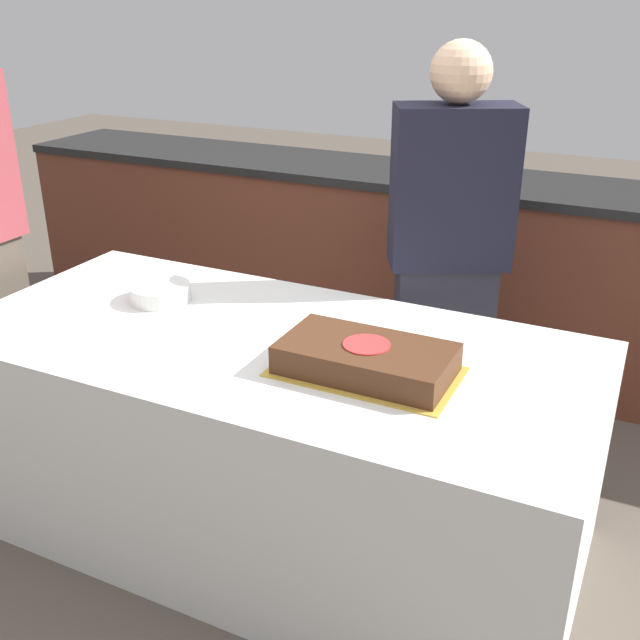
# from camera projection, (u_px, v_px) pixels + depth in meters

# --- Properties ---
(ground_plane) EXTENTS (14.00, 14.00, 0.00)m
(ground_plane) POSITION_uv_depth(u_px,v_px,m) (274.00, 527.00, 2.60)
(ground_plane) COLOR brown
(back_counter) EXTENTS (4.40, 0.58, 0.92)m
(back_counter) POSITION_uv_depth(u_px,v_px,m) (424.00, 266.00, 3.67)
(back_counter) COLOR #5B2D1E
(back_counter) RESTS_ON ground_plane
(dining_table) EXTENTS (2.00, 0.93, 0.72)m
(dining_table) POSITION_uv_depth(u_px,v_px,m) (272.00, 439.00, 2.45)
(dining_table) COLOR silver
(dining_table) RESTS_ON ground_plane
(cake) EXTENTS (0.52, 0.30, 0.09)m
(cake) POSITION_uv_depth(u_px,v_px,m) (366.00, 359.00, 2.09)
(cake) COLOR gold
(cake) RESTS_ON dining_table
(plate_stack) EXTENTS (0.21, 0.21, 0.06)m
(plate_stack) POSITION_uv_depth(u_px,v_px,m) (160.00, 293.00, 2.58)
(plate_stack) COLOR white
(plate_stack) RESTS_ON dining_table
(side_plate_near_cake) EXTENTS (0.17, 0.17, 0.00)m
(side_plate_near_cake) POSITION_uv_depth(u_px,v_px,m) (413.00, 337.00, 2.32)
(side_plate_near_cake) COLOR white
(side_plate_near_cake) RESTS_ON dining_table
(person_cutting_cake) EXTENTS (0.46, 0.37, 1.56)m
(person_cutting_cake) POSITION_uv_depth(u_px,v_px,m) (447.00, 263.00, 2.69)
(person_cutting_cake) COLOR #282833
(person_cutting_cake) RESTS_ON ground_plane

